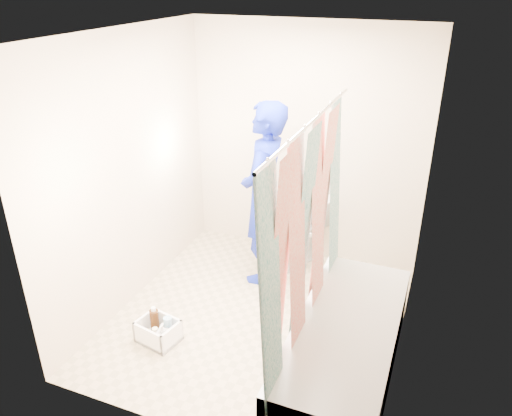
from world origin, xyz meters
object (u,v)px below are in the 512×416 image
at_px(toilet, 297,232).
at_px(plumber, 264,194).
at_px(bathtub, 344,349).
at_px(cleaning_caddy, 159,332).

distance_m(toilet, plumber, 0.68).
distance_m(bathtub, cleaning_caddy, 1.52).
bearing_deg(toilet, bathtub, -35.29).
xyz_separation_m(toilet, plumber, (-0.23, -0.35, 0.53)).
bearing_deg(toilet, cleaning_caddy, -87.65).
xyz_separation_m(bathtub, toilet, (-0.83, 1.44, 0.09)).
bearing_deg(cleaning_caddy, bathtub, 17.73).
relative_size(toilet, plumber, 0.40).
bearing_deg(cleaning_caddy, toilet, 78.81).
height_order(toilet, plumber, plumber).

